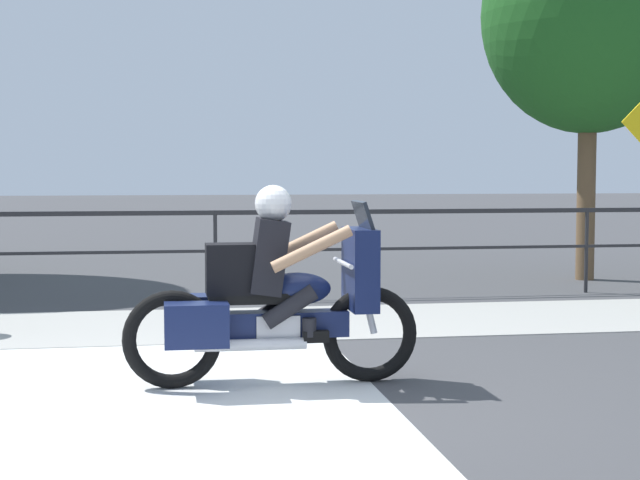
{
  "coord_description": "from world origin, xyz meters",
  "views": [
    {
      "loc": [
        -0.69,
        -7.27,
        1.69
      ],
      "look_at": [
        0.73,
        1.44,
        1.06
      ],
      "focal_mm": 55.0,
      "sensor_mm": 36.0,
      "label": 1
    }
  ],
  "objects": [
    {
      "name": "crosswalk_band",
      "position": [
        -0.7,
        -0.2,
        0.0
      ],
      "size": [
        3.3,
        6.0,
        0.01
      ],
      "primitive_type": "cube",
      "color": "silver",
      "rests_on": "ground"
    },
    {
      "name": "motorcycle",
      "position": [
        0.16,
        0.3,
        0.7
      ],
      "size": [
        2.33,
        0.76,
        1.58
      ],
      "rotation": [
        0.0,
        0.0,
        0.09
      ],
      "color": "black",
      "rests_on": "ground"
    },
    {
      "name": "ground_plane",
      "position": [
        0.0,
        0.0,
        0.0
      ],
      "size": [
        120.0,
        120.0,
        0.0
      ],
      "primitive_type": "plane",
      "color": "#424244"
    },
    {
      "name": "fence_railing",
      "position": [
        0.0,
        5.42,
        0.92
      ],
      "size": [
        36.0,
        0.05,
        1.17
      ],
      "color": "#232326",
      "rests_on": "ground"
    },
    {
      "name": "sidewalk_band",
      "position": [
        0.0,
        3.4,
        0.01
      ],
      "size": [
        44.0,
        2.4,
        0.01
      ],
      "primitive_type": "cube",
      "color": "#A8A59E",
      "rests_on": "ground"
    },
    {
      "name": "tree_behind_sign",
      "position": [
        5.77,
        6.94,
        4.03
      ],
      "size": [
        3.27,
        3.27,
        5.85
      ],
      "color": "brown",
      "rests_on": "ground"
    }
  ]
}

